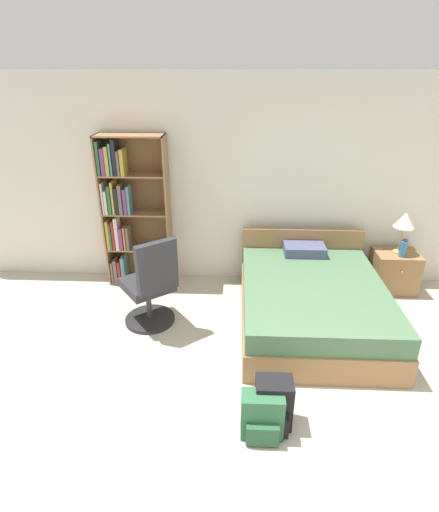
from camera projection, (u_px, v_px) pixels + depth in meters
name	position (u px, v px, depth m)	size (l,w,h in m)	color
ground_plane	(300.00, 507.00, 2.63)	(14.00, 14.00, 0.00)	#BCB29E
wall_back	(273.00, 184.00, 4.99)	(9.00, 0.06, 2.60)	silver
bookshelf	(127.00, 210.00, 5.01)	(0.82, 0.30, 1.92)	olive
bed	(311.00, 300.00, 4.45)	(1.53, 1.98, 0.78)	olive
office_chair	(151.00, 288.00, 4.29)	(0.71, 0.72, 1.07)	#232326
nightstand	(394.00, 271.00, 5.10)	(0.54, 0.44, 0.52)	olive
table_lamp	(405.00, 221.00, 4.82)	(0.25, 0.25, 0.52)	tan
water_bottle	(403.00, 248.00, 4.85)	(0.08, 0.08, 0.23)	teal
backpack_black	(273.00, 405.00, 3.16)	(0.29, 0.28, 0.43)	black
backpack_green	(262.00, 417.00, 3.07)	(0.33, 0.23, 0.39)	#2D603D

